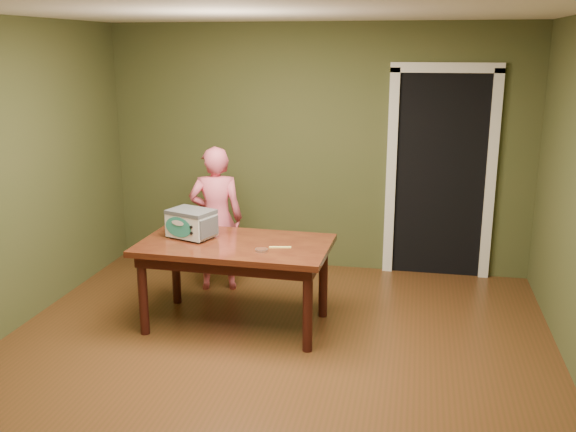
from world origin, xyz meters
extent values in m
plane|color=#562F18|center=(0.00, 0.00, 0.00)|extent=(5.00, 5.00, 0.00)
cube|color=#464927|center=(0.00, 2.50, 1.30)|extent=(4.50, 0.02, 2.60)
cube|color=#464927|center=(0.00, -2.50, 1.30)|extent=(4.50, 0.02, 2.60)
cube|color=white|center=(0.00, 0.00, 2.60)|extent=(4.50, 5.00, 0.02)
cube|color=black|center=(1.30, 2.80, 1.05)|extent=(0.90, 0.60, 2.10)
cube|color=black|center=(1.30, 2.48, 1.05)|extent=(0.90, 0.02, 2.10)
cube|color=white|center=(0.80, 2.47, 1.05)|extent=(0.10, 0.06, 2.20)
cube|color=white|center=(1.80, 2.47, 1.05)|extent=(0.10, 0.06, 2.20)
cube|color=white|center=(1.30, 2.47, 2.15)|extent=(1.10, 0.06, 0.10)
cube|color=#38140C|center=(-0.42, 0.79, 0.72)|extent=(1.62, 0.94, 0.05)
cube|color=black|center=(-0.42, 0.79, 0.65)|extent=(1.50, 0.82, 0.10)
cylinder|color=black|center=(-1.13, 0.46, 0.35)|extent=(0.08, 0.08, 0.70)
cylinder|color=black|center=(-1.11, 1.16, 0.35)|extent=(0.08, 0.08, 0.70)
cylinder|color=black|center=(0.27, 0.42, 0.35)|extent=(0.08, 0.08, 0.70)
cylinder|color=black|center=(0.29, 1.12, 0.35)|extent=(0.08, 0.08, 0.70)
cylinder|color=#4C4F54|center=(-1.00, 0.82, 0.76)|extent=(0.03, 0.03, 0.02)
cylinder|color=#4C4F54|center=(-0.93, 1.01, 0.76)|extent=(0.03, 0.03, 0.02)
cylinder|color=#4C4F54|center=(-0.71, 0.72, 0.76)|extent=(0.03, 0.03, 0.02)
cylinder|color=#4C4F54|center=(-0.64, 0.90, 0.76)|extent=(0.03, 0.03, 0.02)
cube|color=silver|center=(-0.82, 0.86, 0.87)|extent=(0.44, 0.37, 0.21)
cube|color=#4C4F54|center=(-0.82, 0.86, 0.98)|extent=(0.44, 0.38, 0.03)
cube|color=#4C4F54|center=(-1.00, 0.93, 0.87)|extent=(0.10, 0.23, 0.16)
cube|color=#4C4F54|center=(-0.64, 0.80, 0.87)|extent=(0.10, 0.23, 0.16)
ellipsoid|color=teal|center=(-0.90, 0.74, 0.87)|extent=(0.27, 0.10, 0.18)
cylinder|color=black|center=(-0.76, 0.69, 0.89)|extent=(0.03, 0.02, 0.03)
cylinder|color=black|center=(-0.76, 0.69, 0.84)|extent=(0.02, 0.02, 0.02)
cylinder|color=silver|center=(-0.14, 0.60, 0.76)|extent=(0.10, 0.10, 0.02)
cylinder|color=#502D1A|center=(-0.14, 0.60, 0.77)|extent=(0.09, 0.09, 0.01)
cube|color=#FFF26E|center=(-0.01, 0.73, 0.75)|extent=(0.18, 0.06, 0.01)
imported|color=#E05C75|center=(-0.84, 1.61, 0.72)|extent=(0.59, 0.46, 1.43)
camera|label=1|loc=(1.05, -4.19, 2.36)|focal=40.00mm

